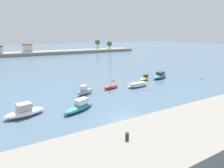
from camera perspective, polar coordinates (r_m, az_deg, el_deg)
name	(u,v)px	position (r m, az deg, el deg)	size (l,w,h in m)	color
ground_plane	(124,119)	(24.50, 3.47, -10.17)	(400.00, 400.00, 0.00)	#476075
seawall_embankment	(182,142)	(18.03, 20.02, -15.79)	(80.60, 7.17, 2.77)	gray
mooring_bollard	(127,136)	(14.52, 4.49, -15.13)	(0.27, 0.27, 0.55)	#2D2D33
moored_boat_0	(25,112)	(27.31, -24.44, -7.45)	(5.18, 2.77, 1.72)	white
moored_boat_1	(79,107)	(27.08, -9.66, -6.62)	(5.44, 3.61, 1.56)	teal
moored_boat_2	(85,91)	(33.84, -8.04, -2.08)	(3.56, 2.02, 1.70)	#9E9EA3
moored_boat_3	(111,86)	(37.20, -0.27, -0.74)	(3.65, 1.74, 5.81)	#C63833
moored_boat_4	(137,85)	(38.83, 7.52, -0.27)	(4.82, 1.98, 0.83)	white
moored_boat_5	(145,78)	(44.40, 9.66, 1.62)	(3.41, 2.15, 1.34)	yellow
moored_boat_6	(160,76)	(47.47, 14.07, 2.38)	(5.81, 3.59, 1.58)	teal
mooring_buoy_0	(128,72)	(52.76, 4.78, 3.48)	(0.34, 0.34, 0.34)	orange
mooring_buoy_1	(114,80)	(43.18, 0.53, 1.10)	(0.42, 0.42, 0.42)	orange
mooring_buoy_2	(202,79)	(49.58, 25.11, 1.40)	(0.29, 0.29, 0.29)	red
mooring_buoy_3	(149,90)	(36.85, 10.89, -1.61)	(0.31, 0.31, 0.31)	white
mooring_buoy_4	(149,77)	(47.51, 10.97, 1.97)	(0.24, 0.24, 0.24)	white
distant_shoreline	(22,52)	(106.60, -25.12, 8.48)	(120.27, 11.92, 8.12)	gray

